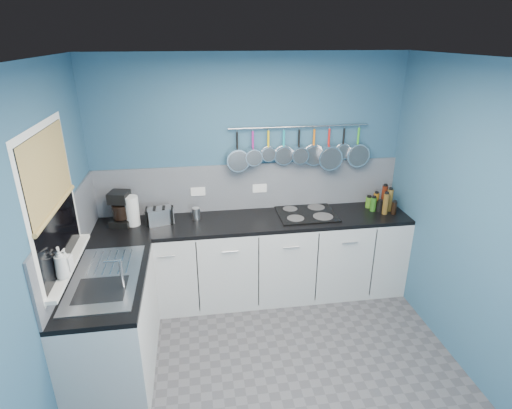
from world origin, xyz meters
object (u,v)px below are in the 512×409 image
object	(u,v)px
soap_bottle_a	(61,263)
paper_towel	(132,211)
canister	(196,214)
toaster	(160,216)
hob	(306,213)
soap_bottle_b	(65,260)
coffee_maker	(120,209)

from	to	relation	value
soap_bottle_a	paper_towel	size ratio (longest dim) A/B	0.80
soap_bottle_a	canister	bearing A→B (deg)	51.76
toaster	canister	bearing A→B (deg)	-10.13
paper_towel	toaster	distance (m)	0.27
paper_towel	hob	size ratio (longest dim) A/B	0.50
soap_bottle_a	toaster	distance (m)	1.31
soap_bottle_b	hob	bearing A→B (deg)	26.91
canister	coffee_maker	bearing A→B (deg)	-178.14
soap_bottle_b	paper_towel	world-z (taller)	soap_bottle_b
toaster	canister	distance (m)	0.36
soap_bottle_a	soap_bottle_b	world-z (taller)	soap_bottle_a
coffee_maker	canister	size ratio (longest dim) A/B	2.80
coffee_maker	canister	world-z (taller)	coffee_maker
soap_bottle_b	coffee_maker	xyz separation A→B (m)	(0.22, 1.08, -0.07)
soap_bottle_a	coffee_maker	world-z (taller)	soap_bottle_a
soap_bottle_a	toaster	xyz separation A→B (m)	(0.59, 1.15, -0.19)
toaster	hob	bearing A→B (deg)	-17.44
soap_bottle_b	coffee_maker	size ratio (longest dim) A/B	0.51
coffee_maker	canister	bearing A→B (deg)	14.87
canister	soap_bottle_a	bearing A→B (deg)	-128.24
toaster	soap_bottle_a	bearing A→B (deg)	-134.95
hob	paper_towel	bearing A→B (deg)	-179.80
hob	soap_bottle_a	bearing A→B (deg)	-150.88
paper_towel	toaster	xyz separation A→B (m)	(0.26, -0.00, -0.07)
coffee_maker	toaster	xyz separation A→B (m)	(0.37, -0.02, -0.09)
coffee_maker	hob	size ratio (longest dim) A/B	0.56
soap_bottle_b	canister	size ratio (longest dim) A/B	1.43
soap_bottle_a	hob	size ratio (longest dim) A/B	0.40
coffee_maker	soap_bottle_b	bearing A→B (deg)	-88.51
canister	hob	size ratio (longest dim) A/B	0.20
soap_bottle_a	paper_towel	xyz separation A→B (m)	(0.33, 1.16, -0.12)
coffee_maker	soap_bottle_a	bearing A→B (deg)	-87.53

